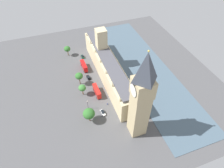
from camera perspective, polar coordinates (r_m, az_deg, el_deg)
The scene contains 15 objects.
ground_plane at distance 134.74m, azimuth -1.88°, elevation 1.99°, with size 146.65×146.65×0.00m, color #4C4C4F.
river_thames at distance 144.07m, azimuth 9.44°, elevation 4.72°, with size 32.55×131.98×0.25m, color #475B6B.
parliament_building at distance 130.57m, azimuth -1.30°, elevation 5.21°, with size 11.72×76.65×28.97m.
clock_tower at distance 87.16m, azimuth 8.60°, elevation -3.81°, with size 8.86×8.86×51.83m.
car_dark_green_near_tower at distance 153.36m, azimuth -8.67°, elevation 8.00°, with size 2.21×4.47×1.74m.
double_decker_bus_opposite_hall at distance 141.40m, azimuth -8.25°, elevation 5.31°, with size 3.07×10.61×4.75m.
car_black_trailing at distance 134.23m, azimuth -6.94°, elevation 1.93°, with size 2.22×4.62×1.74m.
double_decker_bus_leading at distance 122.17m, azimuth -4.49°, elevation -2.05°, with size 2.91×10.57×4.75m.
car_white_midblock at distance 113.33m, azimuth -2.73°, elevation -8.36°, with size 2.29×4.90×1.74m.
pedestrian_by_river_gate at distance 117.53m, azimuth -1.36°, elevation -5.82°, with size 0.55×0.63×1.51m.
plane_tree_far_end at distance 120.53m, azimuth -8.75°, elevation -1.15°, with size 4.65×4.65×7.90m.
plane_tree_kerbside at distance 126.92m, azimuth -9.67°, elevation 2.31°, with size 5.04×5.04×9.26m.
plane_tree_under_trees at distance 106.53m, azimuth -6.81°, elevation -8.67°, with size 6.56×6.56×9.23m.
plane_tree_corner at distance 154.71m, azimuth -13.04°, elevation 10.03°, with size 4.84×4.84×8.17m.
street_lamp_slot_10 at distance 113.24m, azimuth -7.20°, elevation -5.67°, with size 0.56×0.56×6.96m.
Camera 1 is at (29.27, 94.50, 91.48)m, focal length 31.08 mm.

